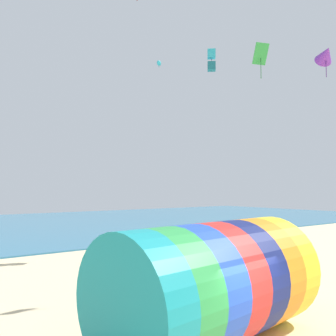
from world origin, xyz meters
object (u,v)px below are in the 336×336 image
bystander_near_water (184,251)px  kite_cyan_box (212,60)px  kite_green_diamond (261,54)px  kite_purple_delta (326,54)px  kite_handler (293,280)px  kite_cyan_parafoil (159,63)px  giant_inflatable_tube (211,283)px

bystander_near_water → kite_cyan_box: bearing=26.3°
kite_cyan_box → kite_green_diamond: 9.56m
kite_purple_delta → bystander_near_water: 12.60m
kite_handler → kite_cyan_parafoil: 16.59m
bystander_near_water → kite_purple_delta: bearing=-67.5°
giant_inflatable_tube → kite_green_diamond: kite_green_diamond is taller
kite_cyan_box → kite_green_diamond: (-4.54, -7.90, -2.89)m
giant_inflatable_tube → kite_cyan_box: (10.53, 10.84, 11.63)m
giant_inflatable_tube → kite_handler: size_ratio=4.21×
giant_inflatable_tube → kite_purple_delta: bearing=10.0°
kite_cyan_parafoil → kite_handler: bearing=-99.4°
giant_inflatable_tube → kite_cyan_parafoil: bearing=60.2°
giant_inflatable_tube → kite_cyan_parafoil: 17.98m
kite_purple_delta → bystander_near_water: kite_purple_delta is taller
giant_inflatable_tube → kite_cyan_parafoil: (7.03, 12.28, 11.09)m
giant_inflatable_tube → kite_green_diamond: (5.99, 2.94, 8.75)m
bystander_near_water → kite_cyan_parafoil: bearing=77.7°
giant_inflatable_tube → kite_handler: giant_inflatable_tube is taller
kite_handler → bystander_near_water: size_ratio=1.06×
giant_inflatable_tube → kite_cyan_box: kite_cyan_box is taller
giant_inflatable_tube → bystander_near_water: size_ratio=4.46×
kite_green_diamond → bystander_near_water: 11.25m
giant_inflatable_tube → kite_green_diamond: size_ratio=4.39×
kite_purple_delta → bystander_near_water: size_ratio=1.07×
giant_inflatable_tube → kite_cyan_box: bearing=45.8°
kite_handler → kite_purple_delta: bearing=10.1°
kite_cyan_box → kite_handler: bearing=-118.4°
kite_cyan_box → kite_purple_delta: bearing=-98.2°
kite_handler → kite_cyan_parafoil: (1.87, 11.37, 11.94)m
bystander_near_water → giant_inflatable_tube: bearing=-125.6°
kite_handler → kite_cyan_parafoil: size_ratio=1.96×
giant_inflatable_tube → kite_cyan_box: size_ratio=4.41×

